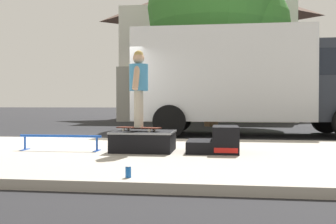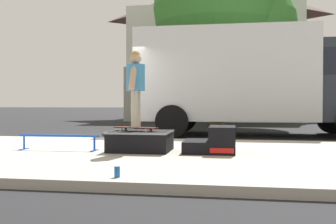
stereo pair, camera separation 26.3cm
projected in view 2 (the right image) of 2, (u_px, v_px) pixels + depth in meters
The scene contains 11 objects.
ground_plane at pixel (89, 140), 9.91m from camera, with size 140.00×140.00×0.00m, color black.
sidewalk_slab at pixel (28, 153), 6.95m from camera, with size 50.00×5.00×0.12m, color #A8A093.
skate_box at pixel (141, 140), 6.74m from camera, with size 1.05×0.87×0.35m.
kicker_ramp at pixel (214, 142), 6.53m from camera, with size 0.86×0.78×0.44m.
grind_rail at pixel (59, 138), 6.88m from camera, with size 1.48×0.28×0.27m.
skateboard at pixel (136, 128), 6.71m from camera, with size 0.81×0.40×0.07m.
skater_kid at pixel (136, 82), 6.69m from camera, with size 0.32×0.68×1.32m.
soda_can at pixel (117, 172), 4.36m from camera, with size 0.07×0.07×0.13m.
box_truck at pixel (259, 77), 11.33m from camera, with size 6.91×2.63×3.05m.
street_tree_main at pixel (225, 13), 15.71m from camera, with size 5.71×5.20×7.34m.
house_behind at pixel (216, 48), 23.16m from camera, with size 9.54×8.23×8.40m.
Camera 2 is at (3.60, -9.43, 0.95)m, focal length 41.67 mm.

